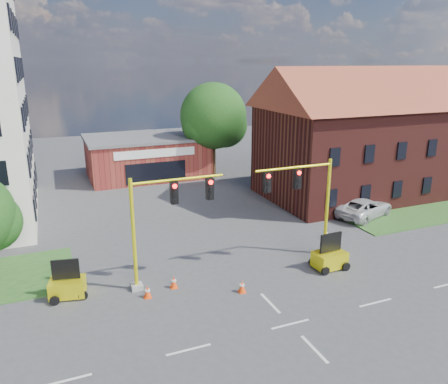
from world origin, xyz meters
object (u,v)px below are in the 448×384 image
Objects in this scene: signal_mast_west at (164,217)px; signal_mast_east at (305,198)px; trailer_east at (330,258)px; pickup_white at (365,208)px; trailer_west at (67,286)px.

signal_mast_west is 1.00× the size of signal_mast_east.
trailer_east is (9.46, -1.82, -3.26)m from signal_mast_west.
trailer_east is 0.40× the size of pickup_white.
trailer_west is 14.78m from trailer_east.
pickup_white is at bearing 15.01° from signal_mast_west.
trailer_west is (-5.13, 0.59, -3.29)m from signal_mast_west.
signal_mast_east is 2.92× the size of trailer_east.
signal_mast_west and signal_mast_east have the same top height.
trailer_east reaches higher than pickup_white.
trailer_east is at bearing 108.95° from pickup_white.
signal_mast_east is 10.31m from pickup_white.
trailer_east is 10.21m from pickup_white.
signal_mast_west reaches higher than pickup_white.
signal_mast_west is 2.92× the size of trailer_east.
signal_mast_east is 3.07× the size of trailer_west.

